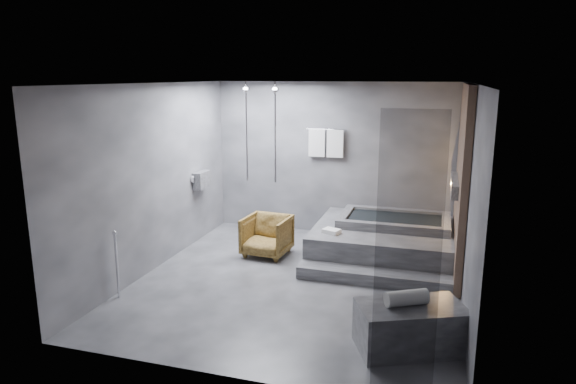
% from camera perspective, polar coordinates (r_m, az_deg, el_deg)
% --- Properties ---
extents(room, '(5.00, 5.04, 2.82)m').
position_cam_1_polar(room, '(7.17, 4.70, 3.35)').
color(room, '#323235').
rests_on(room, ground).
extents(tub_deck, '(2.20, 2.00, 0.50)m').
position_cam_1_polar(tub_deck, '(8.59, 10.52, -5.41)').
color(tub_deck, '#38383A').
rests_on(tub_deck, ground).
extents(tub_step, '(2.20, 0.36, 0.18)m').
position_cam_1_polar(tub_step, '(7.54, 9.45, -9.29)').
color(tub_step, '#38383A').
rests_on(tub_step, ground).
extents(concrete_bench, '(1.28, 1.03, 0.51)m').
position_cam_1_polar(concrete_bench, '(5.87, 13.45, -14.40)').
color(concrete_bench, '#2D2D30').
rests_on(concrete_bench, ground).
extents(driftwood_chair, '(0.76, 0.78, 0.66)m').
position_cam_1_polar(driftwood_chair, '(8.48, -2.37, -4.87)').
color(driftwood_chair, '#412D10').
rests_on(driftwood_chair, ground).
extents(rolled_towel, '(0.48, 0.37, 0.17)m').
position_cam_1_polar(rolled_towel, '(5.73, 13.04, -11.38)').
color(rolled_towel, silver).
rests_on(rolled_towel, concrete_bench).
extents(deck_towel, '(0.30, 0.26, 0.07)m').
position_cam_1_polar(deck_towel, '(8.05, 4.85, -4.36)').
color(deck_towel, white).
rests_on(deck_towel, tub_deck).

